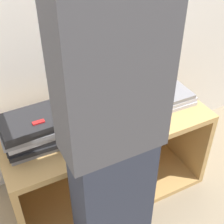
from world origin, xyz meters
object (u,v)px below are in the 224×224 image
at_px(laptop_stack_right, 162,98).
at_px(laptop_open, 101,109).
at_px(person, 111,135).
at_px(laptop_stack_left, 38,130).

bearing_deg(laptop_stack_right, laptop_open, 172.12).
bearing_deg(laptop_open, person, -110.99).
xyz_separation_m(laptop_stack_left, laptop_stack_right, (0.79, 0.00, -0.05)).
height_order(laptop_stack_left, person, person).
height_order(laptop_stack_left, laptop_stack_right, laptop_stack_left).
distance_m(laptop_open, laptop_stack_left, 0.40).
bearing_deg(laptop_stack_left, person, -66.64).
height_order(laptop_open, person, person).
bearing_deg(laptop_stack_right, person, -142.27).
bearing_deg(laptop_open, laptop_stack_left, -171.92).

